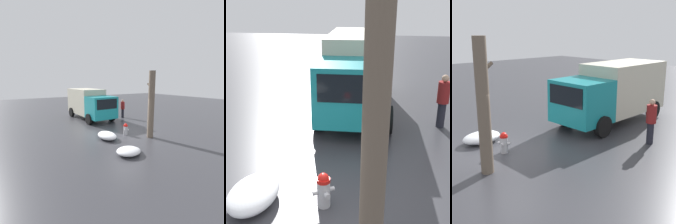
# 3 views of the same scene
# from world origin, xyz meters

# --- Properties ---
(ground_plane) EXTENTS (60.00, 60.00, 0.00)m
(ground_plane) POSITION_xyz_m (0.00, 0.00, 0.00)
(ground_plane) COLOR #38383D
(fire_hydrant) EXTENTS (0.40, 0.44, 0.78)m
(fire_hydrant) POSITION_xyz_m (-0.00, -0.00, 0.40)
(fire_hydrant) COLOR #B7B7BC
(fire_hydrant) RESTS_ON ground_plane
(tree_trunk) EXTENTS (0.60, 0.39, 4.18)m
(tree_trunk) POSITION_xyz_m (-1.25, -1.03, 2.10)
(tree_trunk) COLOR #6B5B4C
(tree_trunk) RESTS_ON ground_plane
(delivery_truck) EXTENTS (6.16, 2.66, 2.80)m
(delivery_truck) POSITION_xyz_m (6.02, -0.12, 1.52)
(delivery_truck) COLOR teal
(delivery_truck) RESTS_ON ground_plane
(pedestrian) EXTENTS (0.39, 0.39, 1.78)m
(pedestrian) POSITION_xyz_m (4.71, -3.05, 0.97)
(pedestrian) COLOR #23232D
(pedestrian) RESTS_ON ground_plane
(snow_pile_by_hydrant) EXTENTS (1.54, 1.02, 0.43)m
(snow_pile_by_hydrant) POSITION_xyz_m (-0.10, 1.49, 0.22)
(snow_pile_by_hydrant) COLOR white
(snow_pile_by_hydrant) RESTS_ON ground_plane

